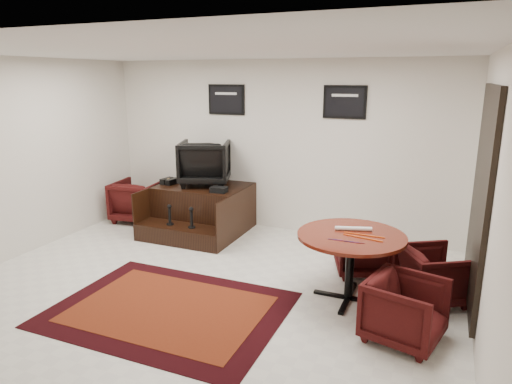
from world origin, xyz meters
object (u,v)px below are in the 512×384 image
shine_chair (205,160)px  meeting_table (351,242)px  table_chair_back (362,249)px  shine_podium (202,210)px  table_chair_window (434,272)px  table_chair_corner (405,307)px  armchair_side (138,199)px

shine_chair → meeting_table: 3.28m
shine_chair → table_chair_back: bearing=142.6°
shine_chair → shine_podium: bearing=69.9°
table_chair_window → table_chair_corner: bearing=135.9°
meeting_table → armchair_side: bearing=159.3°
table_chair_corner → armchair_side: bearing=79.9°
shine_podium → shine_chair: (0.00, 0.15, 0.82)m
shine_chair → armchair_side: (-1.33, -0.11, -0.77)m
armchair_side → table_chair_corner: 5.27m
meeting_table → table_chair_corner: meeting_table is taller
shine_podium → table_chair_window: size_ratio=2.19×
table_chair_window → shine_chair: bearing=39.0°
table_chair_back → armchair_side: bearing=-29.7°
meeting_table → table_chair_window: (0.90, 0.34, -0.36)m
shine_podium → table_chair_window: (3.69, -1.17, -0.00)m
armchair_side → meeting_table: size_ratio=0.66×
meeting_table → table_chair_back: 0.88m
table_chair_back → table_chair_corner: 1.58m
shine_chair → table_chair_window: (3.69, -1.32, -0.82)m
table_chair_back → shine_chair: bearing=-36.6°
shine_chair → armchair_side: shine_chair is taller
shine_chair → table_chair_corner: size_ratio=1.16×
armchair_side → table_chair_back: bearing=162.3°
shine_chair → table_chair_back: (2.79, -0.87, -0.84)m
table_chair_window → armchair_side: bearing=45.1°
shine_chair → meeting_table: (2.79, -1.66, -0.47)m
shine_podium → table_chair_window: bearing=-17.6°
armchair_side → table_chair_corner: armchair_side is taller
shine_chair → table_chair_corner: 4.24m
shine_chair → table_chair_window: size_ratio=1.18×
meeting_table → table_chair_window: meeting_table is taller
shine_podium → table_chair_corner: size_ratio=2.17×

